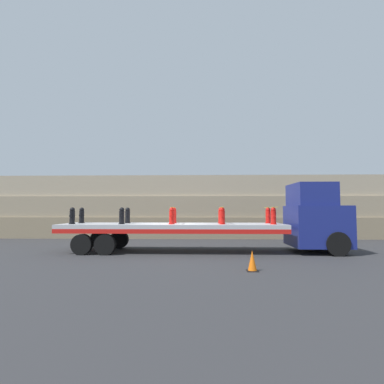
# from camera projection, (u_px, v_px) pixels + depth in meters

# --- Properties ---
(ground_plane) EXTENTS (120.00, 120.00, 0.00)m
(ground_plane) POSITION_uv_depth(u_px,v_px,m) (173.00, 252.00, 14.40)
(ground_plane) COLOR #2D2D30
(rock_cliff) EXTENTS (60.00, 3.30, 4.45)m
(rock_cliff) POSITION_uv_depth(u_px,v_px,m) (183.00, 207.00, 22.30)
(rock_cliff) COLOR #84755B
(rock_cliff) RESTS_ON ground_plane
(truck_cab) EXTENTS (2.49, 2.65, 3.26)m
(truck_cab) POSITION_uv_depth(u_px,v_px,m) (317.00, 218.00, 14.28)
(truck_cab) COLOR navy
(truck_cab) RESTS_ON ground_plane
(flatbed_trailer) EXTENTS (10.62, 2.62, 1.34)m
(flatbed_trailer) POSITION_uv_depth(u_px,v_px,m) (161.00, 228.00, 14.48)
(flatbed_trailer) COLOR #B2B2B7
(flatbed_trailer) RESTS_ON ground_plane
(fire_hydrant_black_near_0) EXTENTS (0.30, 0.45, 0.79)m
(fire_hydrant_black_near_0) POSITION_uv_depth(u_px,v_px,m) (72.00, 216.00, 14.09)
(fire_hydrant_black_near_0) COLOR black
(fire_hydrant_black_near_0) RESTS_ON flatbed_trailer
(fire_hydrant_black_far_0) EXTENTS (0.30, 0.45, 0.79)m
(fire_hydrant_black_far_0) POSITION_uv_depth(u_px,v_px,m) (82.00, 215.00, 15.20)
(fire_hydrant_black_far_0) COLOR black
(fire_hydrant_black_far_0) RESTS_ON flatbed_trailer
(fire_hydrant_black_near_1) EXTENTS (0.30, 0.45, 0.79)m
(fire_hydrant_black_near_1) POSITION_uv_depth(u_px,v_px,m) (122.00, 216.00, 14.02)
(fire_hydrant_black_near_1) COLOR black
(fire_hydrant_black_near_1) RESTS_ON flatbed_trailer
(fire_hydrant_black_far_1) EXTENTS (0.30, 0.45, 0.79)m
(fire_hydrant_black_far_1) POSITION_uv_depth(u_px,v_px,m) (128.00, 216.00, 15.13)
(fire_hydrant_black_far_1) COLOR black
(fire_hydrant_black_far_1) RESTS_ON flatbed_trailer
(fire_hydrant_red_near_2) EXTENTS (0.30, 0.45, 0.79)m
(fire_hydrant_red_near_2) POSITION_uv_depth(u_px,v_px,m) (172.00, 216.00, 13.95)
(fire_hydrant_red_near_2) COLOR red
(fire_hydrant_red_near_2) RESTS_ON flatbed_trailer
(fire_hydrant_red_far_2) EXTENTS (0.30, 0.45, 0.79)m
(fire_hydrant_red_far_2) POSITION_uv_depth(u_px,v_px,m) (174.00, 216.00, 15.06)
(fire_hydrant_red_far_2) COLOR red
(fire_hydrant_red_far_2) RESTS_ON flatbed_trailer
(fire_hydrant_red_near_3) EXTENTS (0.30, 0.45, 0.79)m
(fire_hydrant_red_near_3) POSITION_uv_depth(u_px,v_px,m) (222.00, 216.00, 13.87)
(fire_hydrant_red_near_3) COLOR red
(fire_hydrant_red_near_3) RESTS_ON flatbed_trailer
(fire_hydrant_red_far_3) EXTENTS (0.30, 0.45, 0.79)m
(fire_hydrant_red_far_3) POSITION_uv_depth(u_px,v_px,m) (221.00, 216.00, 14.98)
(fire_hydrant_red_far_3) COLOR red
(fire_hydrant_red_far_3) RESTS_ON flatbed_trailer
(fire_hydrant_red_near_4) EXTENTS (0.30, 0.45, 0.79)m
(fire_hydrant_red_near_4) POSITION_uv_depth(u_px,v_px,m) (273.00, 216.00, 13.80)
(fire_hydrant_red_near_4) COLOR red
(fire_hydrant_red_near_4) RESTS_ON flatbed_trailer
(fire_hydrant_red_far_4) EXTENTS (0.30, 0.45, 0.79)m
(fire_hydrant_red_far_4) POSITION_uv_depth(u_px,v_px,m) (268.00, 216.00, 14.91)
(fire_hydrant_red_far_4) COLOR red
(fire_hydrant_red_far_4) RESTS_ON flatbed_trailer
(cargo_strap_rear) EXTENTS (0.05, 2.72, 0.01)m
(cargo_strap_rear) POSITION_uv_depth(u_px,v_px,m) (173.00, 207.00, 14.53)
(cargo_strap_rear) COLOR yellow
(cargo_strap_rear) RESTS_ON fire_hydrant_red_near_2
(cargo_strap_middle) EXTENTS (0.05, 2.72, 0.01)m
(cargo_strap_middle) POSITION_uv_depth(u_px,v_px,m) (221.00, 207.00, 14.45)
(cargo_strap_middle) COLOR yellow
(cargo_strap_middle) RESTS_ON fire_hydrant_red_near_3
(cargo_strap_front) EXTENTS (0.05, 2.72, 0.01)m
(cargo_strap_front) POSITION_uv_depth(u_px,v_px,m) (270.00, 207.00, 14.38)
(cargo_strap_front) COLOR yellow
(cargo_strap_front) RESTS_ON fire_hydrant_red_near_4
(traffic_cone) EXTENTS (0.38, 0.38, 0.68)m
(traffic_cone) POSITION_uv_depth(u_px,v_px,m) (252.00, 261.00, 9.86)
(traffic_cone) COLOR black
(traffic_cone) RESTS_ON ground_plane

